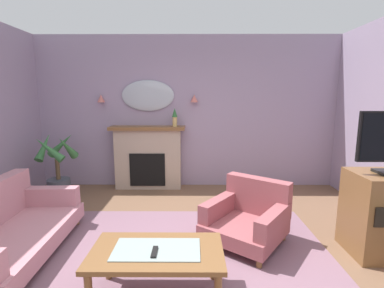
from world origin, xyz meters
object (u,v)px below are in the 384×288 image
object	(u,v)px
wall_sconce_right	(194,98)
coffee_table	(157,256)
armchair_in_corner	(248,216)
potted_plant_tall_palm	(58,169)
wall_mirror	(148,96)
tv_remote	(154,252)
mantel_vase_right	(175,116)
wall_sconce_left	(101,98)
fireplace	(148,158)
floral_couch	(3,230)

from	to	relation	value
wall_sconce_right	coffee_table	xyz separation A→B (m)	(-0.32, -3.01, -1.28)
armchair_in_corner	potted_plant_tall_palm	bearing A→B (deg)	154.21
wall_mirror	tv_remote	distance (m)	3.40
tv_remote	coffee_table	bearing A→B (deg)	78.46
mantel_vase_right	potted_plant_tall_palm	xyz separation A→B (m)	(-1.94, -0.50, -0.84)
mantel_vase_right	wall_sconce_left	distance (m)	1.39
mantel_vase_right	armchair_in_corner	world-z (taller)	mantel_vase_right
wall_sconce_right	tv_remote	bearing A→B (deg)	-96.10
wall_sconce_left	tv_remote	bearing A→B (deg)	-65.88
wall_sconce_right	potted_plant_tall_palm	world-z (taller)	wall_sconce_right
coffee_table	tv_remote	size ratio (longest dim) A/B	6.88
coffee_table	potted_plant_tall_palm	world-z (taller)	potted_plant_tall_palm
mantel_vase_right	tv_remote	xyz separation A→B (m)	(0.02, -2.94, -0.89)
wall_sconce_left	wall_sconce_right	distance (m)	1.70
potted_plant_tall_palm	coffee_table	bearing A→B (deg)	-50.41
fireplace	wall_sconce_right	xyz separation A→B (m)	(0.85, 0.09, 1.09)
wall_mirror	wall_sconce_right	bearing A→B (deg)	-3.37
floral_couch	tv_remote	bearing A→B (deg)	-20.79
mantel_vase_right	armchair_in_corner	size ratio (longest dim) A/B	0.29
coffee_table	mantel_vase_right	bearing A→B (deg)	90.68
tv_remote	wall_mirror	bearing A→B (deg)	99.52
floral_couch	armchair_in_corner	world-z (taller)	floral_couch
armchair_in_corner	wall_sconce_left	bearing A→B (deg)	138.94
tv_remote	floral_couch	distance (m)	1.79
wall_sconce_right	armchair_in_corner	bearing A→B (deg)	-72.67
wall_sconce_left	armchair_in_corner	distance (m)	3.38
potted_plant_tall_palm	wall_sconce_left	bearing A→B (deg)	46.56
wall_sconce_left	wall_sconce_right	size ratio (longest dim) A/B	1.00
mantel_vase_right	wall_mirror	distance (m)	0.64
wall_sconce_left	tv_remote	size ratio (longest dim) A/B	0.88
wall_mirror	coffee_table	xyz separation A→B (m)	(0.53, -3.06, -1.33)
tv_remote	armchair_in_corner	distance (m)	1.42
mantel_vase_right	coffee_table	distance (m)	3.04
wall_mirror	fireplace	bearing A→B (deg)	-90.00
wall_mirror	coffee_table	distance (m)	3.37
tv_remote	floral_couch	world-z (taller)	floral_couch
tv_remote	potted_plant_tall_palm	xyz separation A→B (m)	(-1.96, 2.44, 0.05)
fireplace	wall_sconce_right	bearing A→B (deg)	6.16
tv_remote	floral_couch	size ratio (longest dim) A/B	0.09
mantel_vase_right	tv_remote	distance (m)	3.08
wall_sconce_left	tv_remote	world-z (taller)	wall_sconce_left
armchair_in_corner	potted_plant_tall_palm	world-z (taller)	potted_plant_tall_palm
mantel_vase_right	wall_sconce_right	world-z (taller)	wall_sconce_right
coffee_table	floral_couch	bearing A→B (deg)	161.09
fireplace	coffee_table	size ratio (longest dim) A/B	1.24
wall_sconce_left	floral_couch	xyz separation A→B (m)	(-0.30, -2.43, -1.34)
wall_mirror	tv_remote	xyz separation A→B (m)	(0.52, -3.11, -1.26)
fireplace	mantel_vase_right	world-z (taller)	mantel_vase_right
wall_mirror	tv_remote	bearing A→B (deg)	-80.48
coffee_table	armchair_in_corner	size ratio (longest dim) A/B	0.97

